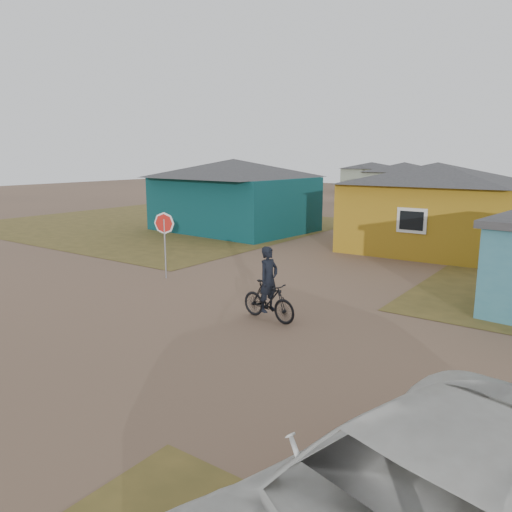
# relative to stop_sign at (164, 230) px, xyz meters

# --- Properties ---
(ground) EXTENTS (120.00, 120.00, 0.00)m
(ground) POSITION_rel_stop_sign_xyz_m (3.44, -3.23, -1.71)
(ground) COLOR brown
(grass_nw) EXTENTS (20.00, 18.00, 0.00)m
(grass_nw) POSITION_rel_stop_sign_xyz_m (-10.56, 9.77, -1.70)
(grass_nw) COLOR brown
(grass_nw) RESTS_ON ground
(house_teal) EXTENTS (8.93, 7.08, 4.00)m
(house_teal) POSITION_rel_stop_sign_xyz_m (-5.06, 10.27, 0.35)
(house_teal) COLOR #0A3337
(house_teal) RESTS_ON ground
(house_yellow) EXTENTS (7.72, 6.76, 3.90)m
(house_yellow) POSITION_rel_stop_sign_xyz_m (5.94, 10.77, 0.30)
(house_yellow) COLOR #A77B19
(house_yellow) RESTS_ON ground
(house_pale_west) EXTENTS (7.04, 6.15, 3.60)m
(house_pale_west) POSITION_rel_stop_sign_xyz_m (-2.56, 30.77, 0.15)
(house_pale_west) COLOR gray
(house_pale_west) RESTS_ON ground
(house_pale_north) EXTENTS (6.28, 5.81, 3.40)m
(house_pale_north) POSITION_rel_stop_sign_xyz_m (-10.56, 42.77, 0.05)
(house_pale_north) COLOR gray
(house_pale_north) RESTS_ON ground
(stop_sign) EXTENTS (0.75, 0.09, 2.31)m
(stop_sign) POSITION_rel_stop_sign_xyz_m (0.00, 0.00, 0.00)
(stop_sign) COLOR gray
(stop_sign) RESTS_ON ground
(cyclist) EXTENTS (1.76, 0.69, 1.94)m
(cyclist) POSITION_rel_stop_sign_xyz_m (5.43, -1.63, -1.00)
(cyclist) COLOR black
(cyclist) RESTS_ON ground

